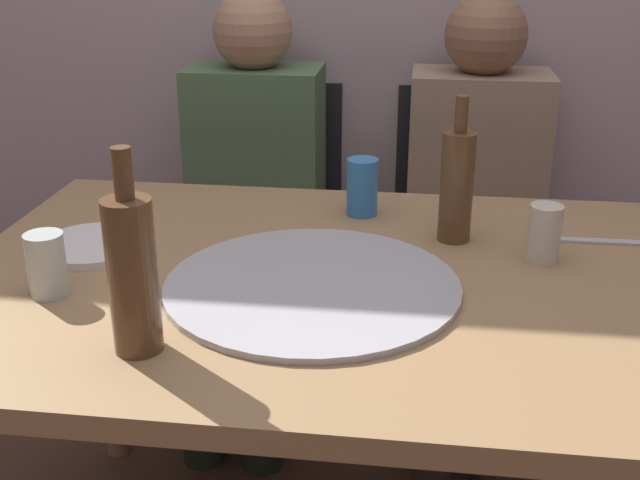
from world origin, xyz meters
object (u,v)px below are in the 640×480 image
beer_bottle (457,184)px  tumbler_near (47,265)px  pizza_tray (312,286)px  guest_in_beanie (475,205)px  dining_table (327,315)px  wine_bottle (132,273)px  table_knife (609,242)px  tumbler_far (544,233)px  soda_can (362,187)px  chair_left (263,219)px  plate_stack (93,245)px  chair_right (470,229)px  guest_in_sweater (251,195)px

beer_bottle → tumbler_near: bearing=-153.5°
pizza_tray → guest_in_beanie: guest_in_beanie is taller
dining_table → wine_bottle: (-0.24, -0.30, 0.21)m
table_knife → guest_in_beanie: (-0.23, 0.50, -0.11)m
beer_bottle → tumbler_far: 0.19m
soda_can → table_knife: (0.49, -0.10, -0.06)m
soda_can → chair_left: (-0.33, 0.55, -0.30)m
dining_table → pizza_tray: bearing=-105.5°
beer_bottle → table_knife: (0.30, 0.02, -0.11)m
dining_table → guest_in_beanie: (0.30, 0.72, -0.03)m
tumbler_near → plate_stack: 0.20m
soda_can → dining_table: bearing=-96.4°
guest_in_beanie → chair_right: bearing=-90.0°
plate_stack → chair_left: 0.87m
beer_bottle → guest_in_sweater: (-0.53, 0.52, -0.22)m
soda_can → guest_in_beanie: bearing=56.3°
pizza_tray → guest_in_sweater: size_ratio=0.43×
dining_table → table_knife: size_ratio=6.14×
dining_table → chair_left: size_ratio=1.50×
pizza_tray → beer_bottle: bearing=46.8°
tumbler_far → wine_bottle: bearing=-146.8°
wine_bottle → soda_can: bearing=65.8°
table_knife → chair_left: 1.08m
dining_table → wine_bottle: bearing=-129.0°
pizza_tray → guest_in_beanie: 0.85m
tumbler_far → beer_bottle: bearing=152.3°
plate_stack → chair_right: (0.76, 0.82, -0.24)m
pizza_tray → beer_bottle: size_ratio=1.78×
beer_bottle → guest_in_sweater: size_ratio=0.24×
pizza_tray → guest_in_beanie: (0.32, 0.78, -0.11)m
wine_bottle → chair_right: (0.54, 1.17, -0.36)m
soda_can → plate_stack: bearing=-152.0°
dining_table → tumbler_near: bearing=-162.6°
pizza_tray → wine_bottle: size_ratio=1.66×
wine_bottle → guest_in_beanie: size_ratio=0.26×
guest_in_sweater → beer_bottle: bearing=135.2°
pizza_tray → tumbler_far: (0.40, 0.18, 0.05)m
tumbler_near → table_knife: (0.98, 0.36, -0.05)m
wine_bottle → tumbler_far: 0.75m
tumbler_far → soda_can: soda_can is taller
dining_table → tumbler_far: size_ratio=12.50×
chair_left → tumbler_near: bearing=81.4°
wine_bottle → beer_bottle: (0.47, 0.50, -0.01)m
tumbler_far → pizza_tray: bearing=-156.4°
plate_stack → beer_bottle: bearing=11.7°
plate_stack → soda_can: bearing=28.0°
chair_right → plate_stack: bearing=47.0°
soda_can → plate_stack: soda_can is taller
dining_table → guest_in_beanie: guest_in_beanie is taller
soda_can → table_knife: size_ratio=0.55×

